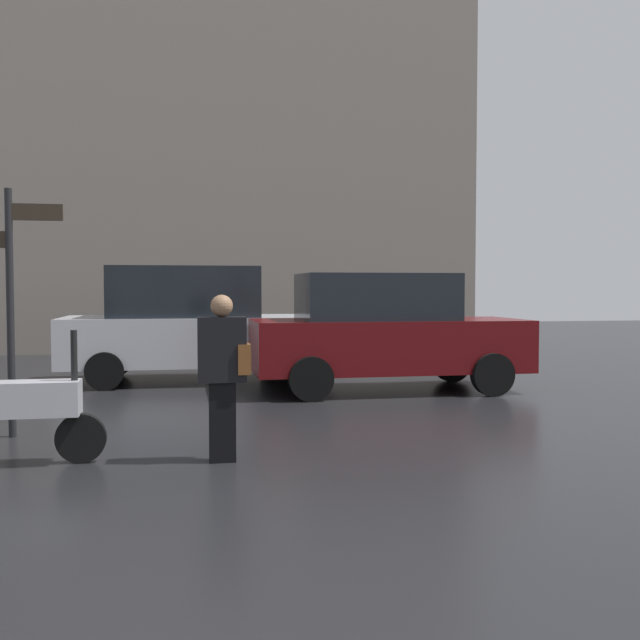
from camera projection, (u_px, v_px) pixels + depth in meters
name	position (u px, v px, depth m)	size (l,w,h in m)	color
pedestrian_with_bag	(224.00, 367.00, 6.76)	(0.48, 0.24, 1.56)	black
parked_scooter	(18.00, 405.00, 6.62)	(1.46, 0.32, 1.23)	black
parked_car_left	(384.00, 331.00, 11.42)	(4.25, 1.88, 1.84)	#590C0F
parked_car_right	(193.00, 324.00, 12.66)	(4.56, 2.06, 1.99)	silver
street_signpost	(10.00, 286.00, 7.85)	(1.08, 0.08, 2.69)	black
building_block	(174.00, 33.00, 19.22)	(15.83, 2.89, 16.70)	gray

